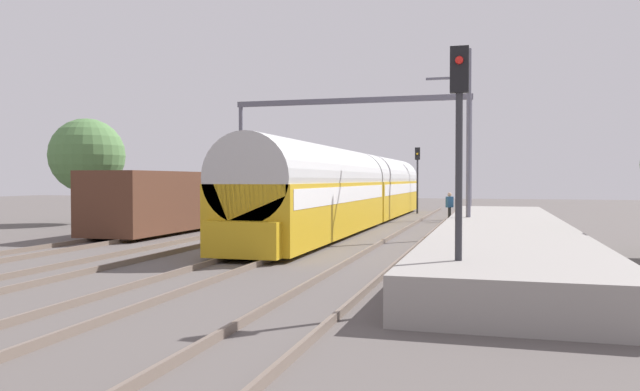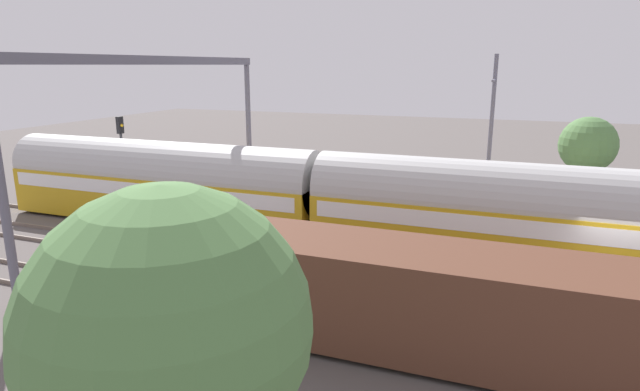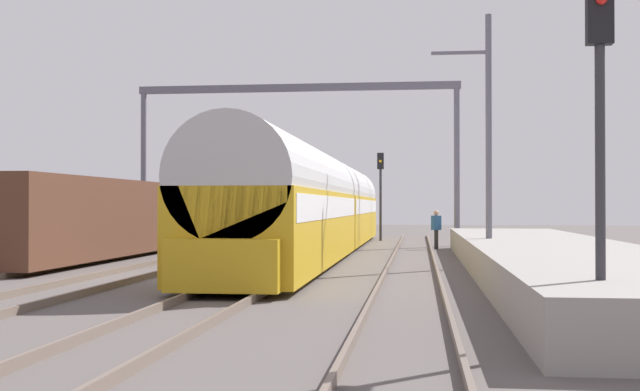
% 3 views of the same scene
% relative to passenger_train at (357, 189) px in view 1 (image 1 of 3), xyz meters
% --- Properties ---
extents(ground, '(120.00, 120.00, 0.00)m').
position_rel_passenger_train_xyz_m(ground, '(-1.90, -11.21, -1.97)').
color(ground, '#595250').
extents(track_far_west, '(1.52, 60.00, 0.16)m').
position_rel_passenger_train_xyz_m(track_far_west, '(-7.62, -11.21, -1.89)').
color(track_far_west, '#6F6055').
rests_on(track_far_west, ground).
extents(track_west, '(1.52, 60.00, 0.16)m').
position_rel_passenger_train_xyz_m(track_west, '(-3.81, -11.21, -1.89)').
color(track_west, '#6F6055').
rests_on(track_west, ground).
extents(track_east, '(1.52, 60.00, 0.16)m').
position_rel_passenger_train_xyz_m(track_east, '(0.00, -11.21, -1.89)').
color(track_east, '#6F6055').
rests_on(track_east, ground).
extents(track_far_east, '(1.52, 60.00, 0.16)m').
position_rel_passenger_train_xyz_m(track_far_east, '(3.81, -11.21, -1.89)').
color(track_far_east, '#6F6055').
rests_on(track_far_east, ground).
extents(platform, '(4.40, 28.00, 0.90)m').
position_rel_passenger_train_xyz_m(platform, '(7.63, -9.21, -1.52)').
color(platform, gray).
rests_on(platform, ground).
extents(passenger_train, '(2.93, 32.85, 3.82)m').
position_rel_passenger_train_xyz_m(passenger_train, '(0.00, 0.00, 0.00)').
color(passenger_train, gold).
rests_on(passenger_train, ground).
extents(freight_car, '(2.80, 13.00, 2.70)m').
position_rel_passenger_train_xyz_m(freight_car, '(-7.62, -5.81, -0.50)').
color(freight_car, '#563323').
rests_on(freight_car, ground).
extents(person_crossing, '(0.46, 0.44, 1.73)m').
position_rel_passenger_train_xyz_m(person_crossing, '(4.77, 3.72, -0.94)').
color(person_crossing, '#272727').
rests_on(person_crossing, ground).
extents(railway_signal_near, '(0.36, 0.30, 5.10)m').
position_rel_passenger_train_xyz_m(railway_signal_near, '(6.53, -20.93, 1.30)').
color(railway_signal_near, '#2D2D33').
rests_on(railway_signal_near, ground).
extents(railway_signal_far, '(0.36, 0.30, 4.83)m').
position_rel_passenger_train_xyz_m(railway_signal_far, '(1.92, 12.09, 1.13)').
color(railway_signal_far, '#2D2D33').
rests_on(railway_signal_far, ground).
extents(catenary_gantry, '(15.82, 0.28, 7.86)m').
position_rel_passenger_train_xyz_m(catenary_gantry, '(-1.90, 6.48, 3.89)').
color(catenary_gantry, slate).
rests_on(catenary_gantry, ground).
extents(catenary_pole_east_mid, '(1.90, 0.20, 8.00)m').
position_rel_passenger_train_xyz_m(catenary_pole_east_mid, '(6.16, -6.53, 2.18)').
color(catenary_pole_east_mid, slate).
rests_on(catenary_pole_east_mid, ground).
extents(tree_west_background, '(4.17, 4.17, 5.93)m').
position_rel_passenger_train_xyz_m(tree_west_background, '(-14.82, -3.33, 1.86)').
color(tree_west_background, '#4C3826').
rests_on(tree_west_background, ground).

